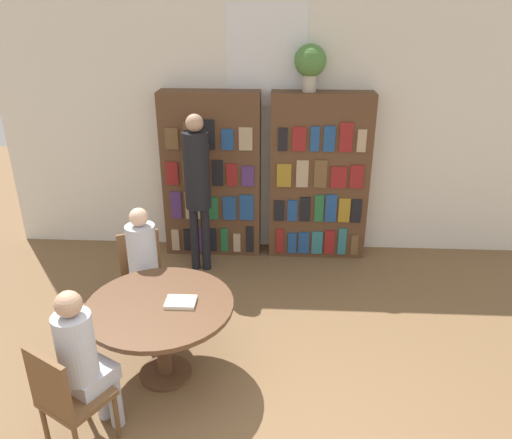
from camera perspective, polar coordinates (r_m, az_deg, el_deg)
name	(u,v)px	position (r m, az deg, el deg)	size (l,w,h in m)	color
wall_back	(266,130)	(6.03, 1.16, 10.16)	(6.40, 0.07, 3.00)	silver
bookshelf_left	(212,176)	(6.04, -5.06, 5.03)	(1.16, 0.34, 1.99)	brown
bookshelf_right	(319,177)	(6.00, 7.21, 4.79)	(1.16, 0.34, 1.99)	brown
flower_vase	(310,63)	(5.71, 6.22, 17.39)	(0.35, 0.35, 0.51)	#B7AD9E
reading_table	(161,316)	(4.16, -10.85, -10.80)	(1.18, 1.18, 0.71)	brown
chair_near_camera	(66,396)	(3.77, -20.90, -18.34)	(0.55, 0.55, 0.89)	brown
chair_left_side	(143,273)	(5.00, -12.83, -5.98)	(0.53, 0.53, 0.89)	brown
seated_reader_left	(144,263)	(4.75, -12.70, -4.85)	(0.38, 0.41, 1.23)	#B2B7C6
seated_reader_right	(84,357)	(3.71, -19.11, -14.61)	(0.38, 0.41, 1.23)	#B2B7C6
librarian_standing	(197,179)	(5.54, -6.71, 4.65)	(0.29, 0.56, 1.84)	black
open_book_on_table	(181,302)	(4.06, -8.60, -9.32)	(0.24, 0.18, 0.03)	silver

